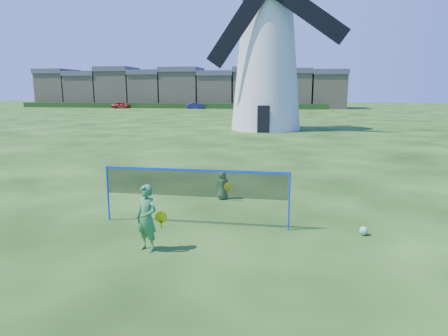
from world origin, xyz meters
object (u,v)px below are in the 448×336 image
badminton_net (195,184)px  car_left (121,105)px  player_boy (223,185)px  player_girl (147,218)px  play_ball (364,231)px  car_right (195,106)px  windmill (267,55)px

badminton_net → car_left: size_ratio=1.40×
badminton_net → player_boy: badminton_net is taller
player_girl → play_ball: player_girl is taller
badminton_net → player_boy: size_ratio=5.21×
play_ball → badminton_net: bearing=179.1°
player_boy → car_right: car_right is taller
play_ball → car_left: bearing=118.3°
windmill → car_right: size_ratio=5.51×
windmill → player_girl: (-0.93, -28.70, -5.87)m
windmill → player_girl: bearing=-91.9°
play_ball → car_left: size_ratio=0.06×
player_boy → play_ball: bearing=121.6°
car_left → player_girl: bearing=-158.6°
player_girl → play_ball: size_ratio=6.99×
play_ball → player_boy: bearing=146.2°
player_girl → windmill: bearing=111.8°
player_girl → badminton_net: bearing=94.1°
windmill → player_girl: size_ratio=12.34×
player_boy → play_ball: (4.08, -2.74, -0.37)m
windmill → player_boy: (0.05, -24.14, -6.15)m
car_right → badminton_net: bearing=174.3°
play_ball → car_left: 73.13m
badminton_net → player_boy: 2.76m
car_left → player_boy: bearing=-156.3°
car_right → car_left: bearing=72.0°
windmill → play_ball: windmill is taller
windmill → badminton_net: windmill is taller
windmill → player_boy: bearing=-89.9°
player_girl → car_left: size_ratio=0.43×
windmill → player_girl: windmill is taller
play_ball → car_right: (-19.89, 64.67, 0.46)m
windmill → play_ball: (4.13, -26.88, -6.53)m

